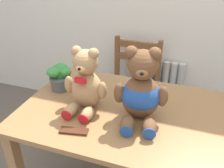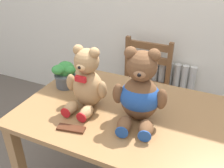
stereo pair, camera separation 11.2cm
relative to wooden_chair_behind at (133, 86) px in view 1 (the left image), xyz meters
The scene contains 7 objects.
radiator 0.31m from the wooden_chair_behind, 52.88° to the left, with size 0.56×0.10×0.62m.
dining_table 0.86m from the wooden_chair_behind, 76.98° to the right, with size 1.24×0.79×0.75m.
wooden_chair_behind is the anchor object (origin of this frame).
teddy_bear_left 0.98m from the wooden_chair_behind, 94.12° to the right, with size 0.25×0.25×0.36m.
teddy_bear_right 1.01m from the wooden_chair_behind, 73.87° to the right, with size 0.28×0.31×0.40m.
potted_plant 0.87m from the wooden_chair_behind, 113.31° to the right, with size 0.15×0.15×0.17m.
chocolate_bar 1.13m from the wooden_chair_behind, 91.78° to the right, with size 0.14×0.05×0.01m, color #472314.
Camera 1 is at (0.27, -0.72, 1.57)m, focal length 40.00 mm.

